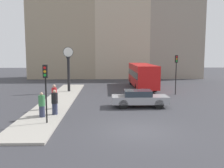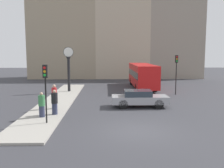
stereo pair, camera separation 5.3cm
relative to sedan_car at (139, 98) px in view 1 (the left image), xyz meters
The scene contains 11 objects.
ground_plane 6.27m from the sedan_car, 98.46° to the right, with size 120.00×120.00×0.00m, color #38383D.
sidewalk_corner 7.25m from the sedan_car, 159.54° to the left, with size 2.63×21.38×0.13m, color #A39E93.
building_row 24.63m from the sedan_car, 94.41° to the left, with size 28.77×5.00×17.24m.
sedan_car is the anchor object (origin of this frame).
bus_distant 11.10m from the sedan_car, 80.57° to the left, with size 2.36×9.99×2.86m.
traffic_light_near 8.01m from the sedan_car, 141.69° to the right, with size 0.26×0.24×3.41m.
traffic_light_far 7.64m from the sedan_car, 52.13° to the left, with size 0.26×0.24×4.00m.
street_clock 10.17m from the sedan_car, 131.24° to the left, with size 1.07×0.38×4.73m.
pedestrian_black_jacket 6.66m from the sedan_car, 155.25° to the right, with size 0.42×0.42×1.66m.
pedestrian_green_hoodie 7.56m from the sedan_car, 152.89° to the right, with size 0.42×0.42×1.60m.
pedestrian_red_top 6.51m from the sedan_car, behind, with size 0.38×0.38×1.79m.
Camera 1 is at (-1.75, -13.03, 4.19)m, focal length 40.00 mm.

